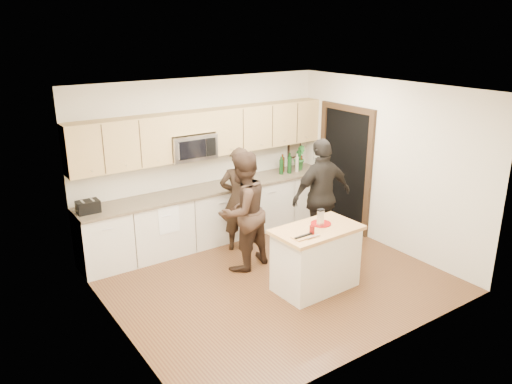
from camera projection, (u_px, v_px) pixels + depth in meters
floor at (272, 278)px, 7.23m from camera, size 4.50×4.50×0.00m
room_shell at (274, 163)px, 6.68m from camera, size 4.52×4.02×2.71m
back_cabinetry at (213, 213)px, 8.40m from camera, size 4.50×0.66×0.94m
upper_cabinetry at (208, 132)px, 8.09m from camera, size 4.50×0.33×0.75m
microwave at (191, 146)px, 7.94m from camera, size 0.76×0.41×0.40m
doorway at (345, 165)px, 8.76m from camera, size 0.06×1.25×2.20m
framed_picture at (294, 148)px, 9.42m from camera, size 0.30×0.03×0.38m
dish_towel at (165, 210)px, 7.64m from camera, size 0.34×0.60×0.48m
island at (316, 258)px, 6.84m from camera, size 1.22×0.73×0.90m
red_plate at (321, 224)px, 6.82m from camera, size 0.28×0.28×0.02m
box_grater at (321, 217)px, 6.71m from camera, size 0.09×0.07×0.23m
drink_glass at (312, 230)px, 6.49m from camera, size 0.07×0.07×0.11m
cutting_board at (302, 237)px, 6.39m from camera, size 0.26×0.18×0.02m
tongs at (303, 236)px, 6.38m from camera, size 0.28×0.04×0.02m
knife at (313, 236)px, 6.38m from camera, size 0.21×0.03×0.01m
toaster at (88, 207)px, 7.11m from camera, size 0.31×0.21×0.18m
bottle_cluster at (291, 162)px, 9.07m from camera, size 0.56×0.23×0.42m
orchid at (299, 158)px, 9.20m from camera, size 0.30×0.31×0.44m
woman_left at (240, 199)px, 7.92m from camera, size 0.74×0.67×1.71m
woman_center at (242, 211)px, 7.30m from camera, size 1.00×0.85×1.79m
woman_right at (322, 196)px, 7.87m from camera, size 1.11×0.53×1.85m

